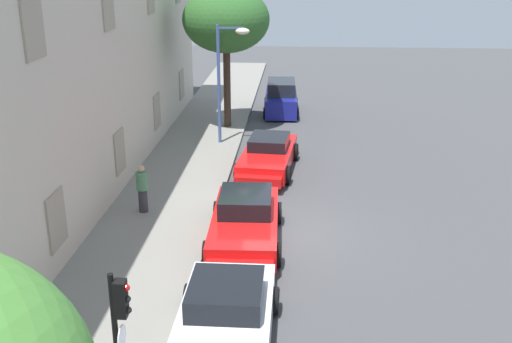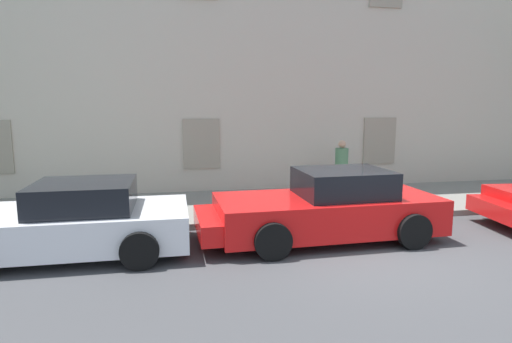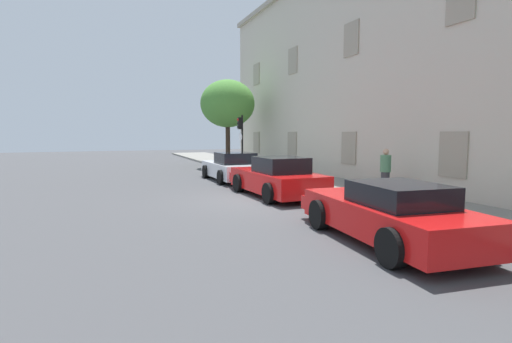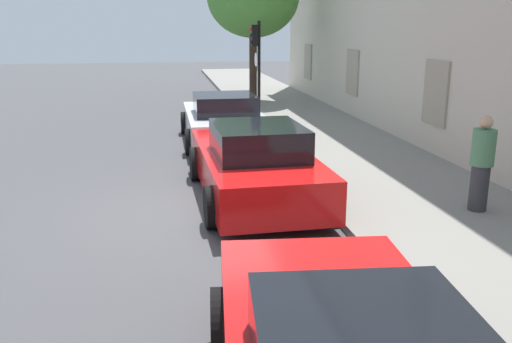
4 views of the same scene
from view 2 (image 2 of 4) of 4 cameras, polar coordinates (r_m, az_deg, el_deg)
The scene contains 6 objects.
ground_plane at distance 8.44m, azimuth 15.92°, elevation -10.57°, with size 80.00×80.00×0.00m, color #444447.
sidewalk at distance 11.97m, azimuth 7.36°, elevation -4.14°, with size 60.00×3.64×0.14m, color gray.
building_facade at distance 16.04m, azimuth 2.72°, elevation 18.66°, with size 36.17×5.49×10.91m.
sportscar_red_lead at distance 8.71m, azimuth -24.94°, elevation -6.37°, with size 4.81×2.26×1.36m.
sportscar_yellow_flank at distance 8.91m, azimuth 8.57°, elevation -5.05°, with size 5.01×2.25×1.44m.
pedestrian_admiring at distance 12.72m, azimuth 11.38°, elevation 0.57°, with size 0.51×0.51×1.60m.
Camera 2 is at (-3.66, -7.08, 2.78)m, focal length 29.83 mm.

